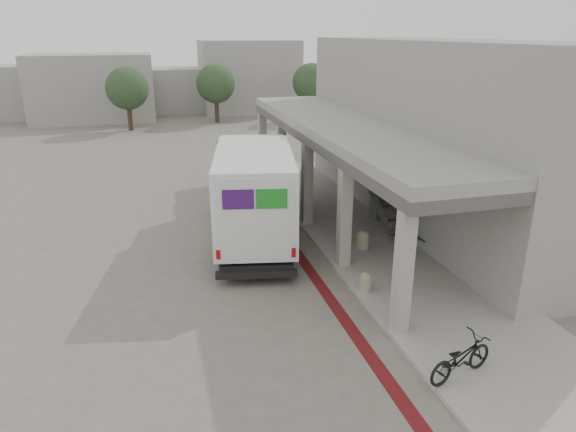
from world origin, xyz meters
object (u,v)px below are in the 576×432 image
object	(u,v)px
utility_cabinet	(378,207)
bicycle_black	(461,358)
fedex_truck	(254,190)
bench	(418,239)

from	to	relation	value
utility_cabinet	bicycle_black	distance (m)	10.11
fedex_truck	bench	distance (m)	6.09
utility_cabinet	bicycle_black	size ratio (longest dim) A/B	0.53
fedex_truck	bicycle_black	bearing A→B (deg)	-63.39
bicycle_black	bench	bearing A→B (deg)	-37.90
bench	bicycle_black	distance (m)	7.36
fedex_truck	utility_cabinet	distance (m)	5.28
fedex_truck	bench	size ratio (longest dim) A/B	5.12
fedex_truck	utility_cabinet	xyz separation A→B (m)	(5.12, 0.36, -1.26)
fedex_truck	utility_cabinet	world-z (taller)	fedex_truck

